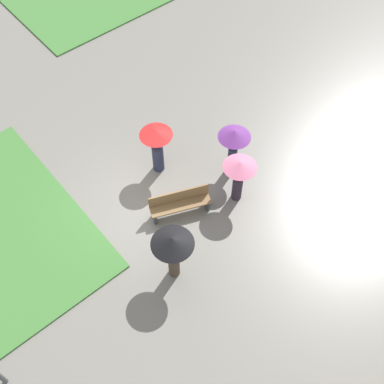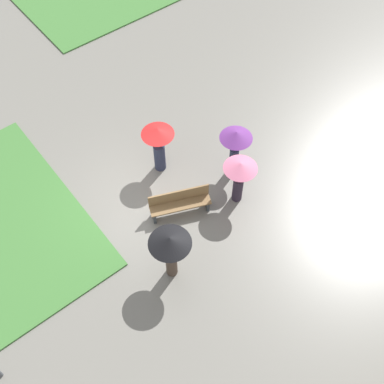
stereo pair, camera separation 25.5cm
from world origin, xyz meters
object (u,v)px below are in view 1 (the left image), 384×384
at_px(crowd_person_black, 173,247).
at_px(crowd_person_purple, 234,141).
at_px(park_bench, 180,202).
at_px(crowd_person_pink, 239,172).
at_px(crowd_person_red, 157,142).

relative_size(crowd_person_black, crowd_person_purple, 1.05).
relative_size(park_bench, crowd_person_black, 0.97).
height_order(park_bench, crowd_person_purple, crowd_person_purple).
height_order(park_bench, crowd_person_black, crowd_person_black).
xyz_separation_m(crowd_person_pink, crowd_person_red, (-1.14, 2.48, 0.02)).
bearing_deg(crowd_person_black, crowd_person_pink, -71.23).
distance_m(park_bench, crowd_person_black, 2.31).
relative_size(crowd_person_black, crowd_person_red, 1.03).
height_order(crowd_person_pink, crowd_person_red, crowd_person_red).
distance_m(park_bench, crowd_person_purple, 2.51).
xyz_separation_m(crowd_person_black, crowd_person_red, (1.97, 3.24, -0.18)).
height_order(crowd_person_black, crowd_person_purple, crowd_person_black).
bearing_deg(crowd_person_black, crowd_person_red, -26.32).
relative_size(crowd_person_pink, crowd_person_purple, 0.95).
xyz_separation_m(park_bench, crowd_person_black, (-1.44, -1.50, 1.01)).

